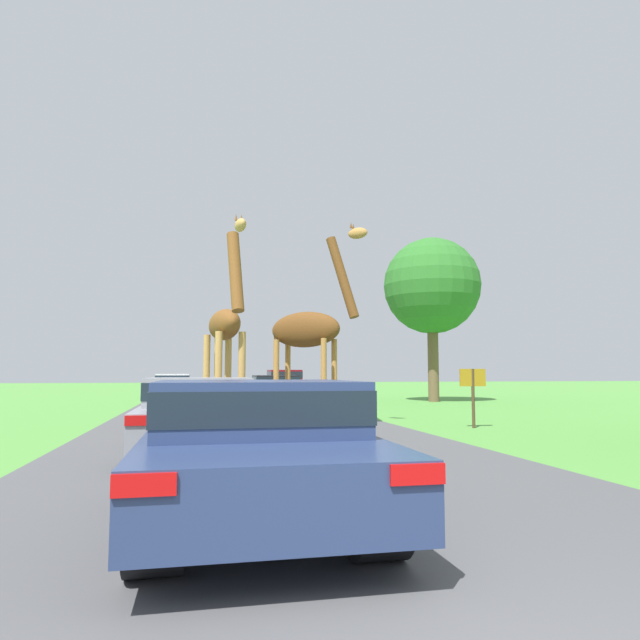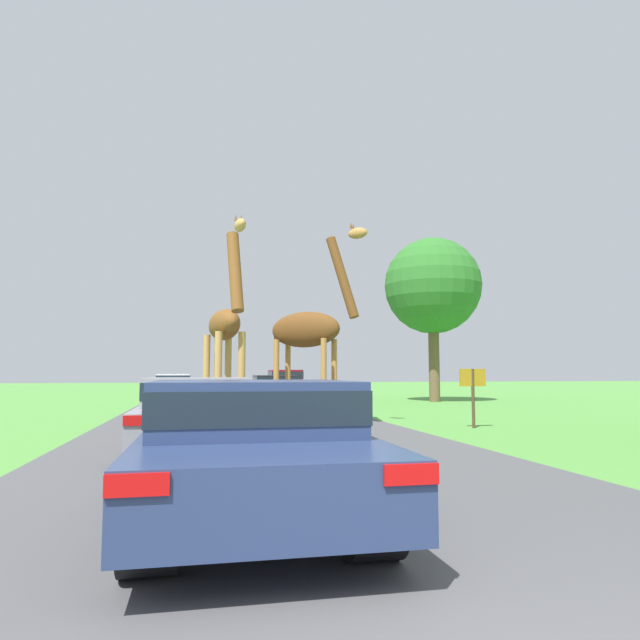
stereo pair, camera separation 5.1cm
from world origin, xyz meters
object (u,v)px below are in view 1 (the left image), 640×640
car_far_ahead (198,412)px  tree_left_edge (432,287)px  giraffe_companion (226,329)px  car_verge_right (284,384)px  car_queue_right (275,390)px  sign_post (473,387)px  car_lead_maroon (255,445)px  car_queue_left (173,387)px  giraffe_near_road (309,330)px

car_far_ahead → tree_left_edge: bearing=54.5°
giraffe_companion → car_verge_right: 15.23m
car_queue_right → sign_post: sign_post is taller
car_lead_maroon → tree_left_edge: (10.53, 20.39, 4.86)m
car_queue_left → car_far_ahead: size_ratio=0.98×
car_lead_maroon → car_verge_right: size_ratio=0.96×
car_verge_right → car_far_ahead: bearing=-102.8°
giraffe_near_road → giraffe_companion: bearing=-26.7°
car_verge_right → sign_post: bearing=-81.0°
giraffe_near_road → car_far_ahead: giraffe_near_road is taller
tree_left_edge → giraffe_near_road: bearing=-127.9°
car_queue_left → sign_post: sign_post is taller
car_queue_right → tree_left_edge: size_ratio=0.56×
giraffe_companion → car_lead_maroon: (-0.11, -9.09, -1.78)m
car_lead_maroon → car_far_ahead: (-0.52, 4.86, -0.02)m
car_queue_right → car_verge_right: bearing=78.0°
car_queue_left → car_verge_right: (5.53, 0.61, 0.10)m
giraffe_companion → sign_post: bearing=159.4°
car_lead_maroon → car_queue_left: 23.23m
car_queue_left → tree_left_edge: tree_left_edge is taller
giraffe_near_road → car_verge_right: size_ratio=1.29×
giraffe_companion → car_queue_left: (-1.86, 14.08, -1.78)m
car_lead_maroon → car_queue_left: bearing=94.3°
giraffe_near_road → car_far_ahead: 6.22m
car_lead_maroon → car_far_ahead: car_lead_maroon is taller
giraffe_companion → car_queue_right: 9.39m
car_lead_maroon → car_queue_right: 18.16m
car_lead_maroon → car_verge_right: bearing=81.0°
giraffe_companion → tree_left_edge: size_ratio=0.65×
giraffe_companion → car_verge_right: giraffe_companion is taller
car_lead_maroon → tree_left_edge: 23.46m
car_lead_maroon → car_queue_left: size_ratio=0.96×
giraffe_companion → car_far_ahead: bearing=70.9°
car_far_ahead → sign_post: bearing=24.7°
car_lead_maroon → car_queue_right: car_lead_maroon is taller
car_queue_left → tree_left_edge: size_ratio=0.53×
giraffe_near_road → car_queue_left: bearing=-120.5°
giraffe_companion → car_queue_right: giraffe_companion is taller
car_queue_right → tree_left_edge: bearing=16.8°
car_far_ahead → car_verge_right: 19.39m
car_queue_left → car_far_ahead: (1.22, -18.30, -0.01)m
giraffe_near_road → car_far_ahead: (-2.96, -5.14, -1.86)m
car_verge_right → giraffe_companion: bearing=-104.0°
car_queue_left → car_far_ahead: 18.34m
tree_left_edge → car_queue_left: bearing=167.3°
sign_post → car_verge_right: bearing=99.0°
car_verge_right → tree_left_edge: 8.93m
giraffe_companion → car_queue_right: (2.44, 8.89, -1.80)m
car_queue_right → sign_post: 10.67m
giraffe_near_road → car_lead_maroon: giraffe_near_road is taller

